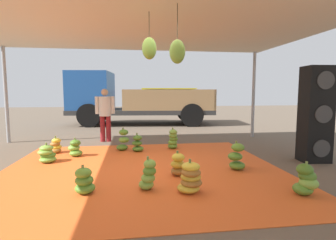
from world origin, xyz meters
TOP-DOWN VIEW (x-y plane):
  - ground_plane at (0.00, 3.00)m, footprint 40.00×40.00m
  - tarp_orange at (0.00, 0.00)m, footprint 5.26×4.76m
  - tent_canopy at (0.00, -0.09)m, footprint 8.00×7.00m
  - banana_bunch_0 at (-1.97, 0.79)m, footprint 0.47×0.48m
  - banana_bunch_1 at (0.65, -1.25)m, footprint 0.44×0.41m
  - banana_bunch_2 at (-0.89, -1.09)m, footprint 0.41×0.41m
  - banana_bunch_3 at (-0.42, 1.73)m, footprint 0.42×0.39m
  - banana_bunch_4 at (-0.06, 1.55)m, footprint 0.39×0.39m
  - banana_bunch_5 at (0.04, -1.07)m, footprint 0.30×0.28m
  - banana_bunch_6 at (1.77, -0.26)m, footprint 0.43×0.39m
  - banana_bunch_7 at (0.61, -0.46)m, footprint 0.39×0.39m
  - banana_bunch_8 at (2.26, -1.59)m, footprint 0.43×0.41m
  - banana_bunch_9 at (0.86, 1.73)m, footprint 0.36×0.35m
  - banana_bunch_10 at (-1.49, 1.25)m, footprint 0.34×0.32m
  - banana_bunch_11 at (-2.03, 1.68)m, footprint 0.37×0.41m
  - cargo_truck_main at (-0.04, 7.41)m, footprint 6.66×2.95m
  - worker_0 at (-0.98, 3.08)m, footprint 0.58×0.35m
  - speaker_stack at (3.66, 0.11)m, footprint 0.60×0.50m

SIDE VIEW (x-z plane):
  - ground_plane at x=0.00m, z-range 0.00..0.00m
  - tarp_orange at x=0.00m, z-range 0.00..0.01m
  - banana_bunch_11 at x=-2.03m, z-range -0.03..0.38m
  - banana_bunch_0 at x=-1.97m, z-range -0.03..0.38m
  - banana_bunch_2 at x=-0.89m, z-range -0.03..0.40m
  - banana_bunch_10 at x=-1.49m, z-range -0.03..0.40m
  - banana_bunch_7 at x=0.61m, z-range -0.03..0.42m
  - banana_bunch_4 at x=-0.06m, z-range -0.03..0.43m
  - banana_bunch_1 at x=0.65m, z-range -0.03..0.47m
  - banana_bunch_8 at x=2.26m, z-range -0.02..0.46m
  - banana_bunch_5 at x=0.04m, z-range -0.03..0.48m
  - banana_bunch_6 at x=1.77m, z-range -0.03..0.51m
  - banana_bunch_9 at x=0.86m, z-range -0.03..0.53m
  - banana_bunch_3 at x=-0.42m, z-range -0.04..0.54m
  - worker_0 at x=-0.98m, z-range 0.13..1.71m
  - speaker_stack at x=3.66m, z-range 0.00..2.02m
  - cargo_truck_main at x=-0.04m, z-range -0.03..2.37m
  - tent_canopy at x=0.00m, z-range 1.34..4.18m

